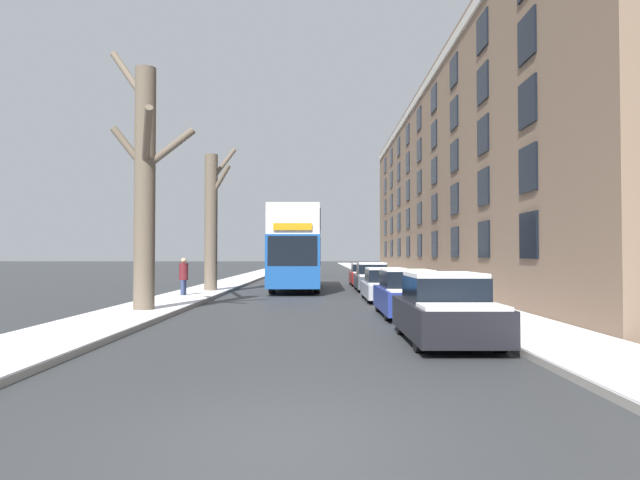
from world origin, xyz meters
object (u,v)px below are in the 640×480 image
object	(u,v)px
bare_tree_left_1	(210,218)
parked_car_3	(370,278)
parked_car_0	(443,310)
parked_car_4	(362,275)
oncoming_van	(299,262)
bare_tree_left_0	(142,181)
parked_car_1	(405,294)
double_decker_bus	(295,245)
pedestrian_left_sidewalk	(181,276)
parked_car_2	(384,285)

from	to	relation	value
bare_tree_left_1	parked_car_3	distance (m)	8.89
parked_car_0	parked_car_4	world-z (taller)	parked_car_0
parked_car_3	oncoming_van	world-z (taller)	oncoming_van
bare_tree_left_0	parked_car_1	world-z (taller)	bare_tree_left_0
double_decker_bus	parked_car_3	bearing A→B (deg)	-11.76
bare_tree_left_0	parked_car_0	xyz separation A→B (m)	(8.39, -5.82, -3.58)
double_decker_bus	pedestrian_left_sidewalk	bearing A→B (deg)	-126.17
parked_car_4	pedestrian_left_sidewalk	xyz separation A→B (m)	(-8.65, -10.72, 0.33)
bare_tree_left_1	parked_car_2	world-z (taller)	bare_tree_left_1
bare_tree_left_0	parked_car_2	bearing A→B (deg)	33.23
bare_tree_left_1	parked_car_4	distance (m)	11.27
parked_car_4	oncoming_van	xyz separation A→B (m)	(-4.46, 15.21, 0.58)
parked_car_3	pedestrian_left_sidewalk	xyz separation A→B (m)	(-8.65, -5.55, 0.29)
parked_car_4	oncoming_van	bearing A→B (deg)	106.33
bare_tree_left_1	parked_car_1	xyz separation A→B (m)	(8.10, -10.37, -3.04)
parked_car_3	parked_car_4	xyz separation A→B (m)	(0.00, 5.17, -0.03)
bare_tree_left_1	parked_car_0	distance (m)	17.97
bare_tree_left_0	oncoming_van	size ratio (longest dim) A/B	1.70
bare_tree_left_1	parked_car_2	xyz separation A→B (m)	(8.10, -4.44, -3.08)
parked_car_4	pedestrian_left_sidewalk	distance (m)	13.78
parked_car_0	oncoming_van	world-z (taller)	oncoming_van
bare_tree_left_1	parked_car_1	distance (m)	13.51
parked_car_2	parked_car_4	xyz separation A→B (m)	(-0.00, 11.65, 0.02)
bare_tree_left_0	pedestrian_left_sidewalk	xyz separation A→B (m)	(-0.26, 6.43, -3.30)
parked_car_2	parked_car_3	distance (m)	6.48
double_decker_bus	bare_tree_left_1	bearing A→B (deg)	-145.07
bare_tree_left_0	bare_tree_left_1	bearing A→B (deg)	88.32
parked_car_1	pedestrian_left_sidewalk	xyz separation A→B (m)	(-8.65, 6.86, 0.31)
bare_tree_left_1	parked_car_4	size ratio (longest dim) A/B	1.91
double_decker_bus	parked_car_1	xyz separation A→B (m)	(3.99, -13.24, -1.78)
parked_car_2	double_decker_bus	bearing A→B (deg)	118.64
parked_car_1	oncoming_van	world-z (taller)	oncoming_van
parked_car_2	pedestrian_left_sidewalk	xyz separation A→B (m)	(-8.65, 0.93, 0.34)
double_decker_bus	parked_car_2	world-z (taller)	double_decker_bus
bare_tree_left_1	oncoming_van	size ratio (longest dim) A/B	1.40
bare_tree_left_0	oncoming_van	bearing A→B (deg)	83.06
parked_car_0	pedestrian_left_sidewalk	bearing A→B (deg)	125.25
bare_tree_left_0	parked_car_0	distance (m)	10.82
bare_tree_left_0	parked_car_3	size ratio (longest dim) A/B	2.15
bare_tree_left_1	oncoming_van	xyz separation A→B (m)	(3.65, 22.43, -2.48)
bare_tree_left_1	parked_car_0	world-z (taller)	bare_tree_left_1
bare_tree_left_1	parked_car_3	world-z (taller)	bare_tree_left_1
parked_car_2	parked_car_4	bearing A→B (deg)	90.00
double_decker_bus	bare_tree_left_0	bearing A→B (deg)	-108.97
parked_car_3	parked_car_4	world-z (taller)	parked_car_3
parked_car_0	parked_car_1	distance (m)	5.38
parked_car_0	bare_tree_left_0	bearing A→B (deg)	145.28
parked_car_0	parked_car_3	world-z (taller)	parked_car_0
oncoming_van	parked_car_2	bearing A→B (deg)	-80.58
double_decker_bus	parked_car_1	distance (m)	13.94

